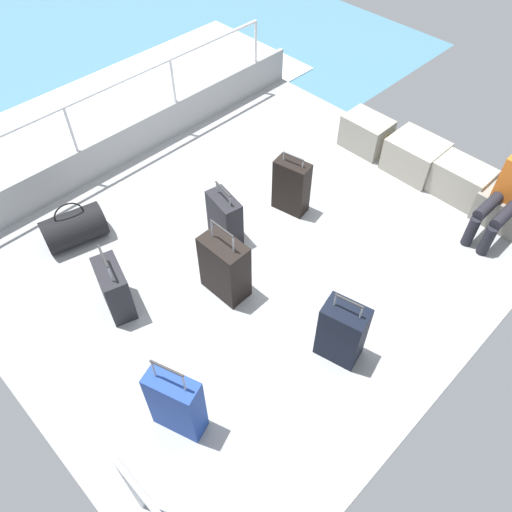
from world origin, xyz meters
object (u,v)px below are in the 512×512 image
at_px(cargo_crate_0, 366,133).
at_px(cargo_crate_3, 505,209).
at_px(suitcase_0, 342,332).
at_px(suitcase_3, 225,267).
at_px(passenger_seated, 510,191).
at_px(suitcase_1, 291,186).
at_px(suitcase_4, 225,218).
at_px(cargo_crate_1, 415,156).
at_px(suitcase_5, 114,289).
at_px(cargo_crate_2, 461,181).
at_px(suitcase_2, 176,404).
at_px(duffel_bag, 74,228).

relative_size(cargo_crate_0, cargo_crate_3, 1.00).
relative_size(suitcase_0, suitcase_3, 0.90).
relative_size(cargo_crate_3, passenger_seated, 0.56).
distance_m(cargo_crate_3, suitcase_1, 2.29).
distance_m(suitcase_3, suitcase_4, 0.71).
xyz_separation_m(cargo_crate_1, suitcase_1, (-0.58, -1.51, 0.11)).
bearing_deg(suitcase_5, cargo_crate_1, 77.55).
height_order(cargo_crate_0, cargo_crate_3, cargo_crate_0).
relative_size(cargo_crate_3, suitcase_4, 0.88).
distance_m(cargo_crate_1, suitcase_3, 2.80).
distance_m(cargo_crate_2, passenger_seated, 0.69).
xyz_separation_m(cargo_crate_3, suitcase_5, (-1.97, -3.59, 0.09)).
bearing_deg(suitcase_2, cargo_crate_1, 97.06).
height_order(cargo_crate_1, cargo_crate_3, cargo_crate_1).
relative_size(suitcase_0, suitcase_2, 0.86).
bearing_deg(cargo_crate_0, suitcase_0, -56.95).
relative_size(cargo_crate_1, suitcase_3, 0.76).
xyz_separation_m(cargo_crate_0, passenger_seated, (1.85, -0.18, 0.34)).
bearing_deg(cargo_crate_2, suitcase_1, -128.30).
bearing_deg(suitcase_5, suitcase_2, -13.51).
bearing_deg(cargo_crate_1, cargo_crate_0, -176.49).
bearing_deg(suitcase_2, suitcase_0, 71.40).
relative_size(passenger_seated, suitcase_3, 1.24).
height_order(cargo_crate_2, passenger_seated, passenger_seated).
bearing_deg(passenger_seated, suitcase_2, -100.36).
bearing_deg(cargo_crate_1, passenger_seated, -10.68).
xyz_separation_m(cargo_crate_2, suitcase_1, (-1.19, -1.51, 0.11)).
relative_size(cargo_crate_1, duffel_bag, 0.95).
relative_size(cargo_crate_1, suitcase_0, 0.84).
bearing_deg(passenger_seated, cargo_crate_0, 174.47).
bearing_deg(suitcase_2, suitcase_1, 113.74).
height_order(cargo_crate_3, duffel_bag, duffel_bag).
height_order(cargo_crate_0, suitcase_2, suitcase_2).
height_order(cargo_crate_1, suitcase_5, suitcase_5).
bearing_deg(suitcase_5, suitcase_4, 88.51).
bearing_deg(passenger_seated, duffel_bag, -132.77).
xyz_separation_m(cargo_crate_1, suitcase_5, (-0.80, -3.63, 0.06)).
xyz_separation_m(suitcase_0, duffel_bag, (-2.78, -0.90, -0.13)).
distance_m(suitcase_3, duffel_bag, 1.72).
height_order(cargo_crate_1, suitcase_1, suitcase_1).
bearing_deg(cargo_crate_3, suitcase_5, -118.76).
relative_size(passenger_seated, suitcase_0, 1.38).
distance_m(cargo_crate_2, suitcase_2, 3.94).
xyz_separation_m(cargo_crate_2, suitcase_3, (-0.86, -2.78, 0.12)).
distance_m(cargo_crate_0, cargo_crate_3, 1.85).
relative_size(cargo_crate_1, suitcase_4, 0.97).
xyz_separation_m(cargo_crate_3, suitcase_4, (-1.94, -2.27, 0.09)).
bearing_deg(cargo_crate_2, cargo_crate_3, -3.94).
bearing_deg(cargo_crate_2, passenger_seated, -21.19).
bearing_deg(cargo_crate_2, cargo_crate_1, 179.63).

